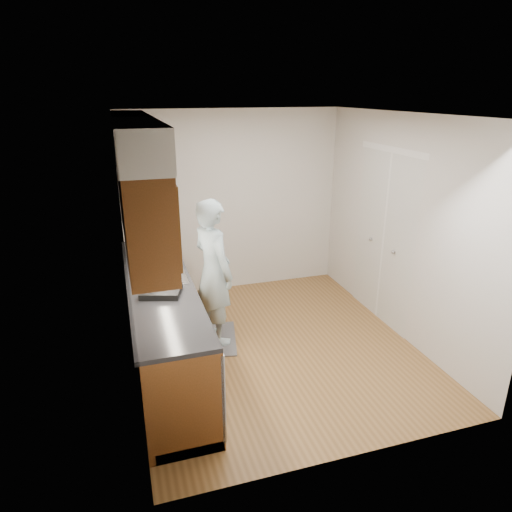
{
  "coord_description": "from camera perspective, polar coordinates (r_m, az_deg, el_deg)",
  "views": [
    {
      "loc": [
        -1.53,
        -4.23,
        2.71
      ],
      "look_at": [
        -0.14,
        0.25,
        1.0
      ],
      "focal_mm": 32.0,
      "sensor_mm": 36.0,
      "label": 1
    }
  ],
  "objects": [
    {
      "name": "soap_bottle_a",
      "position": [
        5.18,
        -12.56,
        0.97
      ],
      "size": [
        0.11,
        0.11,
        0.25
      ],
      "primitive_type": "imported",
      "rotation": [
        0.0,
        0.0,
        0.12
      ],
      "color": "white",
      "rests_on": "counter"
    },
    {
      "name": "person",
      "position": [
        4.97,
        -5.38,
        -0.86
      ],
      "size": [
        0.64,
        0.77,
        1.87
      ],
      "primitive_type": "imported",
      "rotation": [
        0.0,
        0.0,
        1.92
      ],
      "color": "#9CB5BE",
      "rests_on": "floor_mat"
    },
    {
      "name": "wall_right",
      "position": [
        5.41,
        17.66,
        3.35
      ],
      "size": [
        0.02,
        3.5,
        2.5
      ],
      "primitive_type": "cube",
      "color": "beige",
      "rests_on": "floor"
    },
    {
      "name": "wall_left",
      "position": [
        4.48,
        -15.91,
        0.16
      ],
      "size": [
        0.02,
        3.5,
        2.5
      ],
      "primitive_type": "cube",
      "color": "beige",
      "rests_on": "floor"
    },
    {
      "name": "floor",
      "position": [
        5.25,
        2.27,
        -11.09
      ],
      "size": [
        3.5,
        3.5,
        0.0
      ],
      "primitive_type": "plane",
      "color": "brown",
      "rests_on": "ground"
    },
    {
      "name": "wall_back",
      "position": [
        6.35,
        -2.86,
        6.65
      ],
      "size": [
        3.0,
        0.02,
        2.5
      ],
      "primitive_type": "cube",
      "color": "beige",
      "rests_on": "floor"
    },
    {
      "name": "soda_can",
      "position": [
        5.1,
        -11.27,
        -0.08
      ],
      "size": [
        0.08,
        0.08,
        0.11
      ],
      "primitive_type": "cylinder",
      "rotation": [
        0.0,
        0.0,
        -0.39
      ],
      "color": "#A2241B",
      "rests_on": "counter"
    },
    {
      "name": "soap_bottle_b",
      "position": [
        5.33,
        -13.27,
        1.27
      ],
      "size": [
        0.14,
        0.14,
        0.22
      ],
      "primitive_type": "imported",
      "rotation": [
        0.0,
        0.0,
        -0.78
      ],
      "color": "white",
      "rests_on": "counter"
    },
    {
      "name": "counter",
      "position": [
        4.79,
        -11.44,
        -8.07
      ],
      "size": [
        0.64,
        2.8,
        1.3
      ],
      "color": "brown",
      "rests_on": "floor"
    },
    {
      "name": "dish_rack",
      "position": [
        4.3,
        -11.75,
        -4.36
      ],
      "size": [
        0.42,
        0.39,
        0.06
      ],
      "primitive_type": "cube",
      "rotation": [
        0.0,
        0.0,
        -0.3
      ],
      "color": "black",
      "rests_on": "counter"
    },
    {
      "name": "upper_cabinets",
      "position": [
        4.35,
        -14.58,
        9.28
      ],
      "size": [
        0.47,
        2.8,
        1.21
      ],
      "color": "brown",
      "rests_on": "wall_left"
    },
    {
      "name": "closet_door",
      "position": [
        5.7,
        15.65,
        2.02
      ],
      "size": [
        0.02,
        1.22,
        2.05
      ],
      "primitive_type": "cube",
      "color": "white",
      "rests_on": "wall_right"
    },
    {
      "name": "ceiling",
      "position": [
        4.51,
        2.73,
        17.29
      ],
      "size": [
        3.5,
        3.5,
        0.0
      ],
      "primitive_type": "plane",
      "rotation": [
        3.14,
        0.0,
        0.0
      ],
      "color": "white",
      "rests_on": "wall_left"
    },
    {
      "name": "floor_mat",
      "position": [
        5.38,
        -5.06,
        -10.26
      ],
      "size": [
        0.6,
        0.85,
        0.01
      ],
      "primitive_type": "cube",
      "rotation": [
        0.0,
        0.0,
        -0.2
      ],
      "color": "slate",
      "rests_on": "floor"
    }
  ]
}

